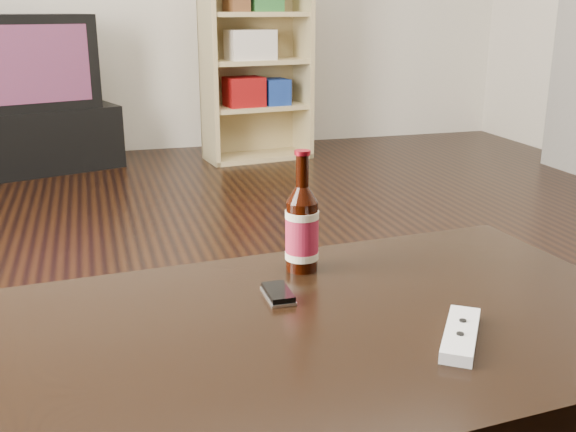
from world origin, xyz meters
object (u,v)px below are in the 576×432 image
object	(u,v)px
tv_stand	(35,139)
coffee_table	(320,354)
tv	(26,62)
remote	(461,334)
beer_bottle	(302,229)
bookshelf	(254,57)
phone	(278,294)

from	to	relation	value
tv_stand	coffee_table	xyz separation A→B (m)	(0.70, -3.46, 0.20)
tv_stand	tv	world-z (taller)	tv
coffee_table	remote	world-z (taller)	remote
tv_stand	beer_bottle	world-z (taller)	beer_bottle
tv	bookshelf	size ratio (longest dim) A/B	0.66
beer_bottle	coffee_table	bearing A→B (deg)	-99.88
beer_bottle	phone	world-z (taller)	beer_bottle
coffee_table	phone	xyz separation A→B (m)	(-0.04, 0.12, 0.07)
bookshelf	tv	bearing A→B (deg)	171.10
coffee_table	beer_bottle	xyz separation A→B (m)	(0.04, 0.25, 0.15)
tv	beer_bottle	bearing A→B (deg)	-95.07
tv	coffee_table	size ratio (longest dim) A/B	0.67
bookshelf	phone	world-z (taller)	bookshelf
bookshelf	remote	world-z (taller)	bookshelf
tv	phone	world-z (taller)	tv
tv	coffee_table	xyz separation A→B (m)	(0.70, -3.46, -0.27)
bookshelf	remote	xyz separation A→B (m)	(-0.51, -3.55, -0.20)
tv	coffee_table	bearing A→B (deg)	-96.67
tv_stand	remote	xyz separation A→B (m)	(0.90, -3.58, 0.28)
tv_stand	bookshelf	distance (m)	1.49
remote	bookshelf	bearing A→B (deg)	116.93
remote	tv_stand	bearing A→B (deg)	139.26
tv_stand	tv	distance (m)	0.48
beer_bottle	tv_stand	bearing A→B (deg)	103.05
bookshelf	tv_stand	bearing A→B (deg)	171.05
tv_stand	bookshelf	bearing A→B (deg)	-19.66
tv_stand	phone	size ratio (longest dim) A/B	10.67
tv	remote	bearing A→B (deg)	-94.02
phone	remote	distance (m)	0.35
tv	phone	bearing A→B (deg)	-96.96
tv_stand	coffee_table	distance (m)	3.53
remote	tv	bearing A→B (deg)	139.26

